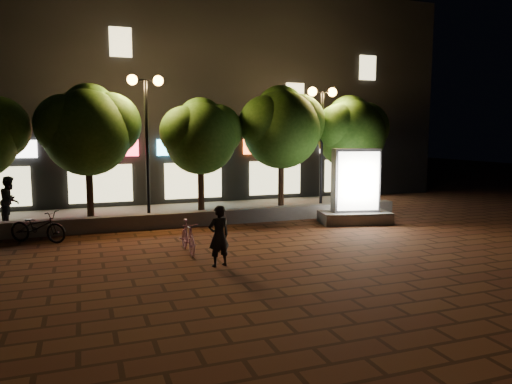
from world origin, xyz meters
name	(u,v)px	position (x,y,z in m)	size (l,w,h in m)	color
ground	(230,252)	(0.00, 0.00, 0.00)	(80.00, 80.00, 0.00)	#542F1A
retaining_wall	(197,218)	(0.00, 4.00, 0.25)	(16.00, 0.45, 0.50)	slate
sidewalk	(183,213)	(0.00, 6.50, 0.04)	(16.00, 5.00, 0.08)	slate
building_block	(156,99)	(-0.01, 12.99, 5.00)	(28.00, 8.12, 11.30)	black
tree_left	(89,127)	(-3.45, 5.46, 3.44)	(3.60, 3.00, 4.89)	#301C12
tree_mid	(201,133)	(0.55, 5.46, 3.22)	(3.24, 2.70, 4.50)	#301C12
tree_right	(282,125)	(3.86, 5.46, 3.57)	(3.72, 3.10, 5.07)	#301C12
tree_far_right	(352,130)	(7.05, 5.46, 3.37)	(3.48, 2.90, 4.76)	#301C12
street_lamp_left	(146,110)	(-1.50, 5.20, 4.03)	(1.26, 0.36, 5.18)	black
street_lamp_right	(322,117)	(5.50, 5.20, 3.89)	(1.26, 0.36, 4.98)	black
ad_kiosk	(355,193)	(5.47, 2.51, 1.08)	(2.68, 1.71, 2.68)	slate
scooter_pink	(188,237)	(-1.11, 0.26, 0.44)	(0.42, 1.48, 0.89)	#CB85B0
rider	(219,236)	(-0.68, -1.30, 0.75)	(0.55, 0.36, 1.50)	black
scooter_parked	(38,227)	(-5.02, 3.00, 0.48)	(0.63, 1.82, 0.95)	black
pedestrian	(10,200)	(-6.11, 5.99, 0.92)	(0.82, 0.64, 1.69)	black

